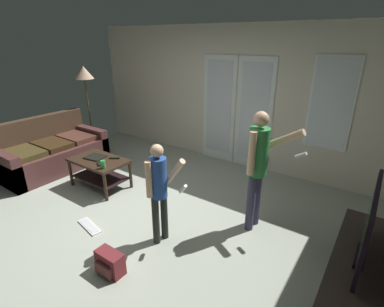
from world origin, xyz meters
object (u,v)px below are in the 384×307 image
object	(u,v)px
floor_lamp	(84,77)
dvd_remote_slim	(115,158)
tv_stand	(355,276)
flat_screen_tv	(368,226)
tv_remote_black	(99,164)
coffee_table	(99,167)
loose_keyboard	(89,226)
cup_near_edge	(103,164)
backpack	(110,263)
person_adult	(258,162)
laptop_closed	(95,157)
leather_couch	(52,153)
person_child	(159,186)

from	to	relation	value
floor_lamp	dvd_remote_slim	world-z (taller)	floor_lamp
tv_stand	floor_lamp	distance (m)	5.76
flat_screen_tv	tv_remote_black	xyz separation A→B (m)	(-3.61, -0.08, -0.29)
coffee_table	loose_keyboard	distance (m)	1.20
floor_lamp	flat_screen_tv	bearing A→B (deg)	-12.03
cup_near_edge	dvd_remote_slim	bearing A→B (deg)	113.92
floor_lamp	backpack	world-z (taller)	floor_lamp
tv_stand	cup_near_edge	size ratio (longest dim) A/B	13.68
floor_lamp	tv_remote_black	bearing A→B (deg)	-33.84
person_adult	loose_keyboard	size ratio (longest dim) A/B	3.40
person_adult	laptop_closed	world-z (taller)	person_adult
tv_stand	cup_near_edge	xyz separation A→B (m)	(-3.44, -0.13, 0.33)
laptop_closed	dvd_remote_slim	world-z (taller)	dvd_remote_slim
cup_near_edge	leather_couch	bearing A→B (deg)	175.67
floor_lamp	dvd_remote_slim	distance (m)	2.36
person_adult	loose_keyboard	distance (m)	2.36
tv_stand	backpack	bearing A→B (deg)	-151.58
leather_couch	tv_remote_black	xyz separation A→B (m)	(1.52, -0.07, 0.19)
tv_remote_black	dvd_remote_slim	size ratio (longest dim) A/B	1.00
coffee_table	flat_screen_tv	world-z (taller)	flat_screen_tv
person_child	loose_keyboard	xyz separation A→B (m)	(-0.96, -0.35, -0.74)
backpack	person_adult	bearing A→B (deg)	60.86
floor_lamp	laptop_closed	distance (m)	2.21
tv_stand	backpack	xyz separation A→B (m)	(-2.14, -1.16, -0.10)
leather_couch	laptop_closed	world-z (taller)	leather_couch
person_adult	person_child	distance (m)	1.23
person_adult	tv_remote_black	xyz separation A→B (m)	(-2.38, -0.54, -0.43)
laptop_closed	person_adult	bearing A→B (deg)	-0.31
floor_lamp	dvd_remote_slim	xyz separation A→B (m)	(1.87, -0.95, -1.08)
leather_couch	laptop_closed	distance (m)	1.26
backpack	loose_keyboard	world-z (taller)	backpack
leather_couch	coffee_table	world-z (taller)	leather_couch
tv_stand	dvd_remote_slim	world-z (taller)	dvd_remote_slim
floor_lamp	laptop_closed	bearing A→B (deg)	-34.98
backpack	dvd_remote_slim	distance (m)	2.04
leather_couch	coffee_table	bearing A→B (deg)	2.00
coffee_table	tv_stand	bearing A→B (deg)	-0.66
backpack	person_child	bearing A→B (deg)	82.06
backpack	cup_near_edge	distance (m)	1.71
laptop_closed	coffee_table	bearing A→B (deg)	-20.11
cup_near_edge	person_adult	bearing A→B (deg)	15.21
tv_stand	floor_lamp	bearing A→B (deg)	167.93
person_adult	laptop_closed	bearing A→B (deg)	-171.36
tv_stand	cup_near_edge	distance (m)	3.46
backpack	tv_remote_black	distance (m)	1.86
floor_lamp	person_adult	bearing A→B (deg)	-9.40
floor_lamp	tv_remote_black	size ratio (longest dim) A/B	10.53
leather_couch	floor_lamp	world-z (taller)	floor_lamp
coffee_table	loose_keyboard	size ratio (longest dim) A/B	2.08
tv_stand	flat_screen_tv	distance (m)	0.57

